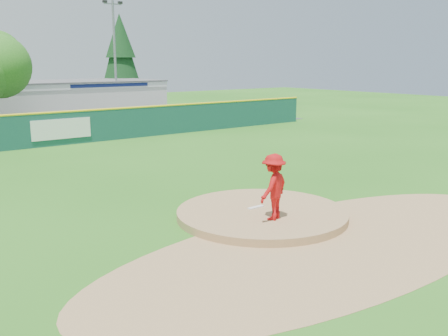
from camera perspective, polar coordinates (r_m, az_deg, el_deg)
ground at (r=16.27m, az=4.33°, el=-5.65°), size 120.00×120.00×0.00m
pitchers_mound at (r=16.27m, az=4.33°, el=-5.65°), size 5.50×5.50×0.50m
pitching_rubber at (r=16.41m, az=3.64°, el=-4.50°), size 0.60×0.15×0.04m
infield_dirt_arc at (r=14.31m, az=12.47°, el=-8.41°), size 15.40×15.40×0.01m
parking_lot at (r=40.17m, az=-22.42°, el=4.10°), size 44.00×16.00×0.02m
pitcher at (r=15.07m, az=5.68°, el=-2.15°), size 1.47×1.13×2.01m
van at (r=37.55m, az=-22.27°, el=4.69°), size 5.46×3.84×1.38m
pool_building_grp at (r=46.59m, az=-17.11°, el=7.50°), size 15.20×8.20×3.31m
outfield_fence at (r=31.51m, az=-18.15°, el=4.44°), size 40.00×0.14×2.07m
conifer_tree at (r=52.95m, az=-11.72°, el=12.47°), size 4.40×4.40×9.50m
light_pole_right at (r=44.90m, az=-12.37°, el=12.56°), size 1.75×0.25×10.00m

